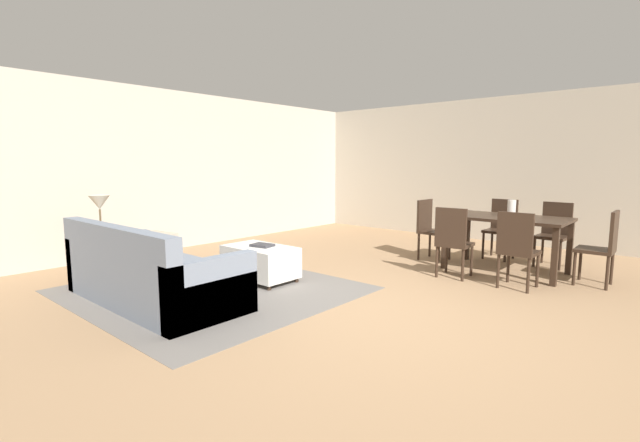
# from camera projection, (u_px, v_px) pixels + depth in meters

# --- Properties ---
(ground_plane) EXTENTS (10.80, 10.80, 0.00)m
(ground_plane) POSITION_uv_depth(u_px,v_px,m) (367.00, 313.00, 4.39)
(ground_plane) COLOR #9E7A56
(wall_back) EXTENTS (9.00, 0.12, 2.70)m
(wall_back) POSITION_uv_depth(u_px,v_px,m) (528.00, 170.00, 7.95)
(wall_back) COLOR #BCB2A0
(wall_back) RESTS_ON ground_plane
(wall_left) EXTENTS (0.12, 11.00, 2.70)m
(wall_left) POSITION_uv_depth(u_px,v_px,m) (168.00, 171.00, 7.52)
(wall_left) COLOR #BCB2A0
(wall_left) RESTS_ON ground_plane
(area_rug) EXTENTS (3.00, 2.80, 0.01)m
(area_rug) POSITION_uv_depth(u_px,v_px,m) (212.00, 289.00, 5.19)
(area_rug) COLOR slate
(area_rug) RESTS_ON ground_plane
(couch) EXTENTS (2.23, 0.97, 0.86)m
(couch) POSITION_uv_depth(u_px,v_px,m) (150.00, 276.00, 4.70)
(couch) COLOR slate
(couch) RESTS_ON ground_plane
(ottoman_table) EXTENTS (0.92, 0.56, 0.44)m
(ottoman_table) POSITION_uv_depth(u_px,v_px,m) (260.00, 261.00, 5.57)
(ottoman_table) COLOR silver
(ottoman_table) RESTS_ON ground_plane
(side_table) EXTENTS (0.40, 0.40, 0.55)m
(side_table) POSITION_uv_depth(u_px,v_px,m) (102.00, 245.00, 5.68)
(side_table) COLOR brown
(side_table) RESTS_ON ground_plane
(table_lamp) EXTENTS (0.26, 0.26, 0.52)m
(table_lamp) POSITION_uv_depth(u_px,v_px,m) (99.00, 204.00, 5.62)
(table_lamp) COLOR brown
(table_lamp) RESTS_ON side_table
(dining_table) EXTENTS (1.53, 0.89, 0.76)m
(dining_table) POSITION_uv_depth(u_px,v_px,m) (507.00, 224.00, 6.00)
(dining_table) COLOR #332319
(dining_table) RESTS_ON ground_plane
(dining_chair_near_left) EXTENTS (0.43, 0.43, 0.92)m
(dining_chair_near_left) POSITION_uv_depth(u_px,v_px,m) (453.00, 238.00, 5.66)
(dining_chair_near_left) COLOR #332319
(dining_chair_near_left) RESTS_ON ground_plane
(dining_chair_near_right) EXTENTS (0.41, 0.41, 0.92)m
(dining_chair_near_right) POSITION_uv_depth(u_px,v_px,m) (517.00, 246.00, 5.15)
(dining_chair_near_right) COLOR #332319
(dining_chair_near_right) RESTS_ON ground_plane
(dining_chair_far_left) EXTENTS (0.41, 0.41, 0.92)m
(dining_chair_far_left) POSITION_uv_depth(u_px,v_px,m) (501.00, 225.00, 6.88)
(dining_chair_far_left) COLOR #332319
(dining_chair_far_left) RESTS_ON ground_plane
(dining_chair_far_right) EXTENTS (0.43, 0.43, 0.92)m
(dining_chair_far_right) POSITION_uv_depth(u_px,v_px,m) (554.00, 230.00, 6.34)
(dining_chair_far_right) COLOR #332319
(dining_chair_far_right) RESTS_ON ground_plane
(dining_chair_head_east) EXTENTS (0.40, 0.40, 0.92)m
(dining_chair_head_east) POSITION_uv_depth(u_px,v_px,m) (603.00, 244.00, 5.27)
(dining_chair_head_east) COLOR #332319
(dining_chair_head_east) RESTS_ON ground_plane
(dining_chair_head_west) EXTENTS (0.41, 0.41, 0.92)m
(dining_chair_head_west) POSITION_uv_depth(u_px,v_px,m) (430.00, 226.00, 6.80)
(dining_chair_head_west) COLOR #332319
(dining_chair_head_west) RESTS_ON ground_plane
(vase_centerpiece) EXTENTS (0.11, 0.11, 0.23)m
(vase_centerpiece) POSITION_uv_depth(u_px,v_px,m) (512.00, 208.00, 5.93)
(vase_centerpiece) COLOR silver
(vase_centerpiece) RESTS_ON dining_table
(book_on_ottoman) EXTENTS (0.29, 0.24, 0.03)m
(book_on_ottoman) POSITION_uv_depth(u_px,v_px,m) (262.00, 245.00, 5.54)
(book_on_ottoman) COLOR #333338
(book_on_ottoman) RESTS_ON ottoman_table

